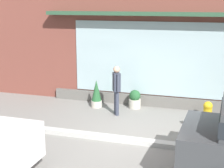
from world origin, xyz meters
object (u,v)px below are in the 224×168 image
Objects in this scene: potted_plant_window_left at (135,99)px; pedestrian_passerby at (117,87)px; potted_plant_window_center at (96,94)px; fire_hydrant at (207,118)px.

pedestrian_passerby is at bearing -115.10° from potted_plant_window_left.
potted_plant_window_center is (-0.86, 0.56, -0.44)m from pedestrian_passerby.
pedestrian_passerby reaches higher than potted_plant_window_left.
fire_hydrant is 2.91m from pedestrian_passerby.
pedestrian_passerby is at bearing -32.96° from potted_plant_window_center.
fire_hydrant is at bearing -136.99° from pedestrian_passerby.
pedestrian_passerby is (-2.75, 0.86, 0.44)m from fire_hydrant.
potted_plant_window_left is (1.25, 0.27, -0.15)m from potted_plant_window_center.
fire_hydrant is 1.49× the size of potted_plant_window_left.
pedestrian_passerby is 1.12m from potted_plant_window_center.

